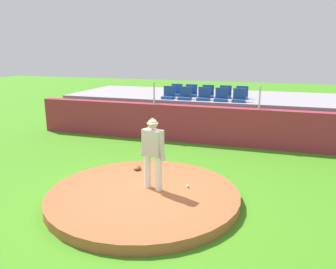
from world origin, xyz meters
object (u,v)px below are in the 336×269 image
(fielding_glove, at_px, (137,167))
(stadium_chair_6, at_px, (191,93))
(pitcher, at_px, (153,148))
(stadium_chair_8, at_px, (225,94))
(stadium_chair_3, at_px, (221,97))
(stadium_chair_9, at_px, (242,95))
(stadium_chair_4, at_px, (239,98))
(stadium_chair_7, at_px, (208,93))
(stadium_chair_5, at_px, (176,92))
(baseball, at_px, (188,186))
(stadium_chair_0, at_px, (169,95))
(stadium_chair_2, at_px, (204,96))
(stadium_chair_1, at_px, (185,95))

(fielding_glove, height_order, stadium_chair_6, stadium_chair_6)
(stadium_chair_6, bearing_deg, pitcher, 97.20)
(stadium_chair_6, bearing_deg, stadium_chair_8, 179.94)
(fielding_glove, xyz_separation_m, stadium_chair_3, (1.41, 5.06, 1.31))
(stadium_chair_3, xyz_separation_m, stadium_chair_9, (0.70, 0.89, 0.00))
(fielding_glove, relative_size, stadium_chair_4, 0.60)
(stadium_chair_7, bearing_deg, stadium_chair_5, -2.05)
(stadium_chair_4, height_order, stadium_chair_5, same)
(baseball, bearing_deg, stadium_chair_6, 103.63)
(baseball, relative_size, stadium_chair_4, 0.15)
(stadium_chair_4, height_order, stadium_chair_8, same)
(pitcher, xyz_separation_m, stadium_chair_3, (0.54, 6.14, 0.39))
(stadium_chair_4, bearing_deg, stadium_chair_6, -23.58)
(stadium_chair_0, bearing_deg, baseball, 111.82)
(baseball, bearing_deg, stadium_chair_7, 97.74)
(baseball, distance_m, fielding_glove, 1.79)
(fielding_glove, xyz_separation_m, stadium_chair_5, (-0.68, 6.00, 1.31))
(stadium_chair_2, distance_m, stadium_chair_8, 1.13)
(fielding_glove, bearing_deg, stadium_chair_8, 146.79)
(stadium_chair_4, height_order, stadium_chair_6, same)
(stadium_chair_9, bearing_deg, stadium_chair_7, 0.17)
(stadium_chair_5, bearing_deg, baseball, 108.70)
(stadium_chair_3, height_order, stadium_chair_4, same)
(stadium_chair_1, bearing_deg, fielding_glove, 90.28)
(stadium_chair_4, distance_m, stadium_chair_7, 1.66)
(stadium_chair_8, bearing_deg, stadium_chair_3, 88.70)
(stadium_chair_2, relative_size, stadium_chair_3, 1.00)
(stadium_chair_7, relative_size, stadium_chair_8, 1.00)
(stadium_chair_3, relative_size, stadium_chair_8, 1.00)
(stadium_chair_5, bearing_deg, stadium_chair_4, 161.32)
(stadium_chair_0, relative_size, stadium_chair_8, 1.00)
(stadium_chair_0, relative_size, stadium_chair_9, 1.00)
(stadium_chair_6, relative_size, stadium_chair_8, 1.00)
(stadium_chair_2, distance_m, stadium_chair_9, 1.63)
(baseball, xyz_separation_m, stadium_chair_6, (-1.64, 6.76, 1.33))
(pitcher, height_order, stadium_chair_3, stadium_chair_3)
(stadium_chair_1, distance_m, stadium_chair_5, 1.15)
(stadium_chair_3, bearing_deg, fielding_glove, 74.42)
(fielding_glove, distance_m, stadium_chair_8, 6.29)
(stadium_chair_1, xyz_separation_m, stadium_chair_7, (0.73, 0.89, 0.00))
(stadium_chair_2, bearing_deg, stadium_chair_6, -49.93)
(stadium_chair_1, xyz_separation_m, stadium_chair_3, (1.44, 0.01, 0.00))
(baseball, height_order, stadium_chair_8, stadium_chair_8)
(stadium_chair_5, bearing_deg, stadium_chair_3, 155.93)
(pitcher, bearing_deg, stadium_chair_2, 110.08)
(stadium_chair_2, relative_size, stadium_chair_9, 1.00)
(stadium_chair_0, xyz_separation_m, stadium_chair_6, (0.70, 0.91, 0.00))
(stadium_chair_7, bearing_deg, stadium_chair_1, 50.90)
(baseball, xyz_separation_m, stadium_chair_3, (-0.20, 5.84, 1.33))
(stadium_chair_6, bearing_deg, stadium_chair_4, 156.42)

